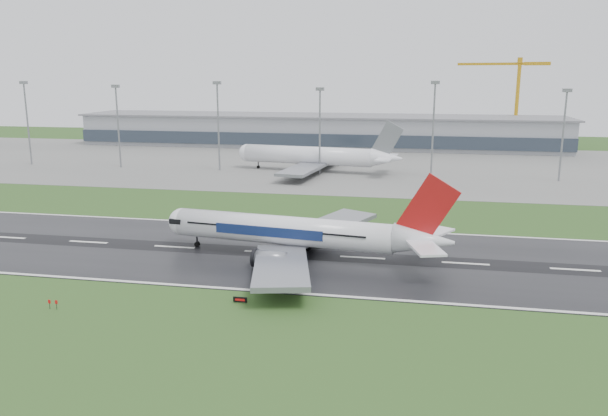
# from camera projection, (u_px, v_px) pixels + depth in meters

# --- Properties ---
(ground) EXTENTS (520.00, 520.00, 0.00)m
(ground) POSITION_uv_depth(u_px,v_px,m) (175.00, 247.00, 125.72)
(ground) COLOR #26481A
(ground) RESTS_ON ground
(runway) EXTENTS (400.00, 45.00, 0.10)m
(runway) POSITION_uv_depth(u_px,v_px,m) (175.00, 247.00, 125.71)
(runway) COLOR black
(runway) RESTS_ON ground
(apron) EXTENTS (400.00, 130.00, 0.08)m
(apron) POSITION_uv_depth(u_px,v_px,m) (294.00, 163.00, 245.45)
(apron) COLOR slate
(apron) RESTS_ON ground
(terminal) EXTENTS (240.00, 36.00, 15.00)m
(terminal) POSITION_uv_depth(u_px,v_px,m) (318.00, 131.00, 301.27)
(terminal) COLOR gray
(terminal) RESTS_ON ground
(main_airliner) EXTENTS (65.95, 63.50, 17.50)m
(main_airliner) POSITION_uv_depth(u_px,v_px,m) (302.00, 214.00, 116.97)
(main_airliner) COLOR white
(main_airliner) RESTS_ON runway
(parked_airliner) EXTENTS (72.59, 68.76, 19.03)m
(parked_airliner) POSITION_uv_depth(u_px,v_px,m) (314.00, 146.00, 221.39)
(parked_airliner) COLOR white
(parked_airliner) RESTS_ON apron
(tower_crane) EXTENTS (43.43, 14.42, 43.91)m
(tower_crane) POSITION_uv_depth(u_px,v_px,m) (517.00, 103.00, 294.53)
(tower_crane) COLOR orange
(tower_crane) RESTS_ON ground
(runway_sign) EXTENTS (2.30, 0.79, 1.04)m
(runway_sign) POSITION_uv_depth(u_px,v_px,m) (240.00, 300.00, 95.00)
(runway_sign) COLOR black
(runway_sign) RESTS_ON ground
(floodmast_0) EXTENTS (0.64, 0.64, 32.12)m
(floodmast_0) POSITION_uv_depth(u_px,v_px,m) (28.00, 125.00, 236.95)
(floodmast_0) COLOR gray
(floodmast_0) RESTS_ON ground
(floodmast_1) EXTENTS (0.64, 0.64, 30.83)m
(floodmast_1) POSITION_uv_depth(u_px,v_px,m) (118.00, 128.00, 229.92)
(floodmast_1) COLOR gray
(floodmast_1) RESTS_ON ground
(floodmast_2) EXTENTS (0.64, 0.64, 32.21)m
(floodmast_2) POSITION_uv_depth(u_px,v_px,m) (218.00, 128.00, 222.31)
(floodmast_2) COLOR gray
(floodmast_2) RESTS_ON ground
(floodmast_3) EXTENTS (0.64, 0.64, 30.13)m
(floodmast_3) POSITION_uv_depth(u_px,v_px,m) (320.00, 133.00, 215.47)
(floodmast_3) COLOR gray
(floodmast_3) RESTS_ON ground
(floodmast_4) EXTENTS (0.64, 0.64, 32.52)m
(floodmast_4) POSITION_uv_depth(u_px,v_px,m) (433.00, 131.00, 207.82)
(floodmast_4) COLOR gray
(floodmast_4) RESTS_ON ground
(floodmast_5) EXTENTS (0.64, 0.64, 30.07)m
(floodmast_5) POSITION_uv_depth(u_px,v_px,m) (563.00, 137.00, 200.21)
(floodmast_5) COLOR gray
(floodmast_5) RESTS_ON ground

